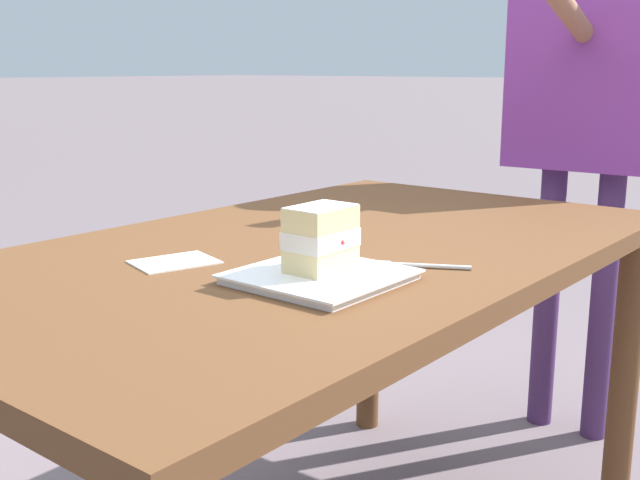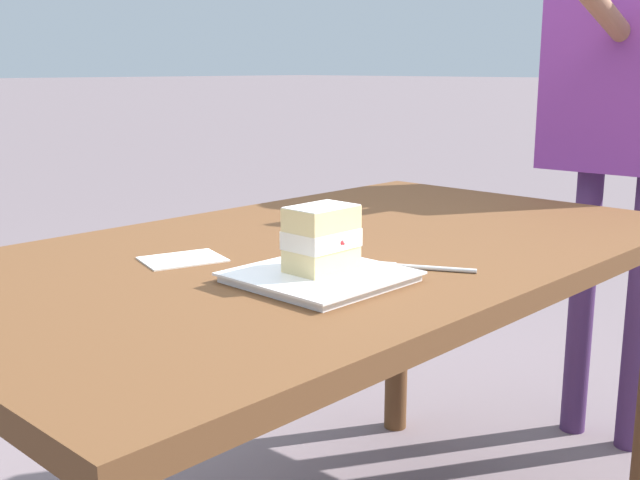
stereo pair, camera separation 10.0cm
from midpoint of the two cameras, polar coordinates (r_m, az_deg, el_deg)
patio_table at (r=1.57m, az=2.60°, el=-3.85°), size 1.57×0.90×0.78m
dessert_plate at (r=1.27m, az=2.25°, el=-2.72°), size 0.25×0.25×0.02m
cake_slice at (r=1.27m, az=2.36°, el=0.10°), size 0.11×0.09×0.11m
dessert_fork at (r=1.36m, az=9.37°, el=-2.00°), size 0.09×0.16×0.01m
paper_napkin at (r=1.43m, az=-8.04°, el=-1.43°), size 0.17×0.14×0.00m
diner_person at (r=2.40m, az=22.75°, el=10.95°), size 0.59×0.46×1.64m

